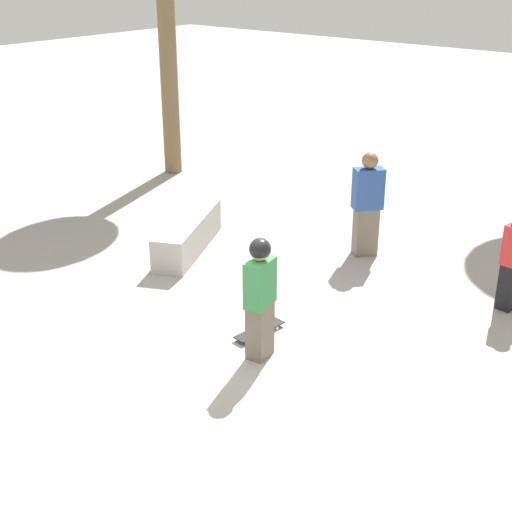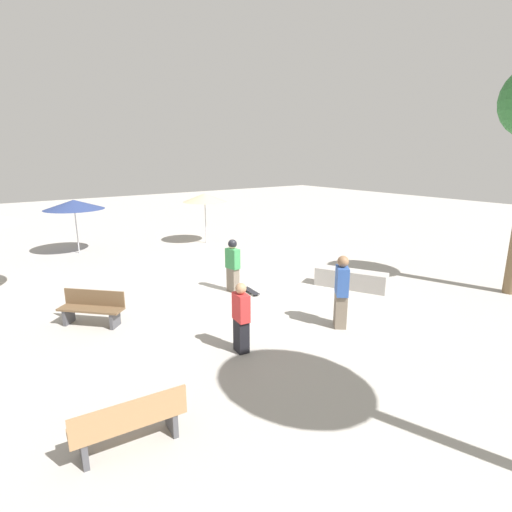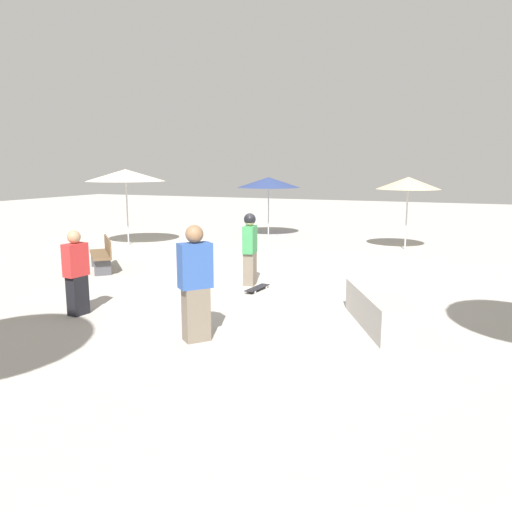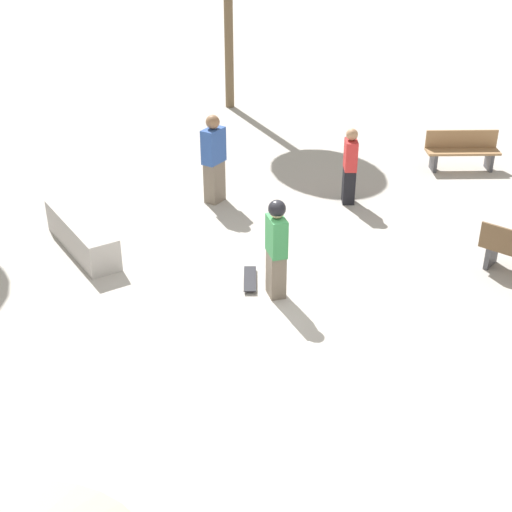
{
  "view_description": "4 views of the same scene",
  "coord_description": "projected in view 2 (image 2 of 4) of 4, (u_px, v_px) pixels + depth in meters",
  "views": [
    {
      "loc": [
        -5.39,
        6.09,
        4.86
      ],
      "look_at": [
        0.14,
        -0.66,
        1.05
      ],
      "focal_mm": 50.0,
      "sensor_mm": 36.0,
      "label": 1
    },
    {
      "loc": [
        -6.69,
        -9.89,
        4.13
      ],
      "look_at": [
        0.13,
        -0.52,
        1.14
      ],
      "focal_mm": 28.0,
      "sensor_mm": 36.0,
      "label": 2
    },
    {
      "loc": [
        4.0,
        -10.22,
        2.64
      ],
      "look_at": [
        -0.38,
        0.22,
        0.62
      ],
      "focal_mm": 35.0,
      "sensor_mm": 36.0,
      "label": 3
    },
    {
      "loc": [
        1.04,
        9.43,
        5.95
      ],
      "look_at": [
        -0.06,
        0.22,
        0.88
      ],
      "focal_mm": 50.0,
      "sensor_mm": 36.0,
      "label": 4
    }
  ],
  "objects": [
    {
      "name": "bystander_far",
      "position": [
        341.0,
        292.0,
        9.58
      ],
      "size": [
        0.52,
        0.55,
        1.79
      ],
      "rotation": [
        0.0,
        0.0,
        0.88
      ],
      "color": "#726656",
      "rests_on": "ground_plane"
    },
    {
      "name": "ground_plane",
      "position": [
        243.0,
        288.0,
        12.59
      ],
      "size": [
        60.0,
        60.0,
        0.0
      ],
      "primitive_type": "plane",
      "color": "#ADA8A0"
    },
    {
      "name": "bench_near",
      "position": [
        130.0,
        423.0,
        5.65
      ],
      "size": [
        1.63,
        0.59,
        0.85
      ],
      "rotation": [
        0.0,
        0.0,
        6.19
      ],
      "color": "#47474C",
      "rests_on": "ground_plane"
    },
    {
      "name": "shade_umbrella_tan",
      "position": [
        205.0,
        198.0,
        18.39
      ],
      "size": [
        2.02,
        2.02,
        2.34
      ],
      "color": "#B7B7BC",
      "rests_on": "ground_plane"
    },
    {
      "name": "skater_main",
      "position": [
        233.0,
        264.0,
        12.08
      ],
      "size": [
        0.3,
        0.46,
        1.63
      ],
      "rotation": [
        0.0,
        0.0,
        4.87
      ],
      "color": "#726656",
      "rests_on": "ground_plane"
    },
    {
      "name": "bystander_watching",
      "position": [
        241.0,
        318.0,
        8.39
      ],
      "size": [
        0.28,
        0.45,
        1.54
      ],
      "rotation": [
        0.0,
        0.0,
        1.44
      ],
      "color": "black",
      "rests_on": "ground_plane"
    },
    {
      "name": "concrete_ledge",
      "position": [
        351.0,
        279.0,
        12.53
      ],
      "size": [
        1.46,
        2.23,
        0.58
      ],
      "rotation": [
        0.0,
        0.0,
        2.02
      ],
      "color": "#A8A39E",
      "rests_on": "ground_plane"
    },
    {
      "name": "shade_umbrella_navy",
      "position": [
        74.0,
        205.0,
        16.5
      ],
      "size": [
        2.42,
        2.42,
        2.26
      ],
      "color": "#B7B7BC",
      "rests_on": "ground_plane"
    },
    {
      "name": "bench_far",
      "position": [
        92.0,
        308.0,
        9.83
      ],
      "size": [
        1.43,
        1.46,
        0.85
      ],
      "rotation": [
        0.0,
        0.0,
        2.34
      ],
      "color": "#47474C",
      "rests_on": "ground_plane"
    },
    {
      "name": "skateboard",
      "position": [
        251.0,
        291.0,
        12.15
      ],
      "size": [
        0.29,
        0.82,
        0.07
      ],
      "rotation": [
        0.0,
        0.0,
        4.6
      ],
      "color": "black",
      "rests_on": "ground_plane"
    }
  ]
}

